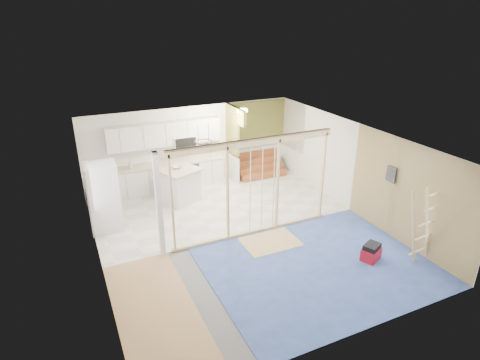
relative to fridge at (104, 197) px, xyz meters
name	(u,v)px	position (x,y,z in m)	size (l,w,h in m)	color
room	(242,190)	(3.11, -1.87, 0.38)	(7.01, 8.01, 2.61)	slate
floor_overlays	(244,234)	(3.19, -1.81, -0.91)	(7.00, 8.00, 0.03)	silver
stud_frame	(232,180)	(2.84, -1.87, 0.69)	(4.66, 0.14, 2.60)	beige
base_cabinets	(150,183)	(1.50, 1.49, -0.45)	(4.45, 2.24, 0.93)	white
upper_cabinets	(167,135)	(2.27, 1.94, 0.90)	(3.60, 0.41, 0.85)	white
green_partition	(251,150)	(5.16, 1.79, 0.02)	(2.25, 1.51, 2.60)	olive
pot_rack	(204,144)	(2.81, 0.02, 1.08)	(0.52, 0.52, 0.72)	black
sheathing_panel	(409,196)	(6.59, -3.87, 0.38)	(0.02, 4.00, 2.60)	tan
electrical_panel	(391,174)	(6.54, -3.27, 0.73)	(0.04, 0.30, 0.40)	#393A3F
ceiling_light	(242,110)	(4.51, 1.13, 1.62)	(0.32, 0.32, 0.08)	#FFEABF
fridge	(104,197)	(0.00, 0.00, 0.00)	(0.83, 0.80, 1.84)	silver
island	(179,185)	(2.26, 0.83, -0.40)	(1.42, 1.42, 1.05)	white
bowl	(177,167)	(2.26, 0.92, 0.16)	(0.28, 0.28, 0.07)	silver
soap_bottle_a	(130,164)	(1.02, 1.77, 0.16)	(0.12, 0.12, 0.30)	#AFB7C3
soap_bottle_b	(213,152)	(3.81, 1.92, 0.12)	(0.10, 0.10, 0.21)	silver
toolbox	(371,253)	(5.36, -4.14, -0.72)	(0.54, 0.49, 0.42)	#AB0F1D
ladder	(422,225)	(6.28, -4.62, 0.04)	(1.01, 0.09, 1.87)	#D4B882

